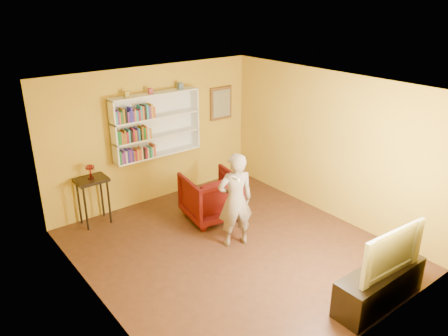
{
  "coord_description": "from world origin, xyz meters",
  "views": [
    {
      "loc": [
        -3.93,
        -4.79,
        3.97
      ],
      "look_at": [
        0.4,
        0.75,
        1.12
      ],
      "focal_mm": 35.0,
      "sensor_mm": 36.0,
      "label": 1
    }
  ],
  "objects": [
    {
      "name": "console_table",
      "position": [
        -1.43,
        2.25,
        0.74
      ],
      "size": [
        0.55,
        0.42,
        0.89
      ],
      "color": "black",
      "rests_on": "ground"
    },
    {
      "name": "books_row_lower",
      "position": [
        -0.5,
        2.3,
        1.13
      ],
      "size": [
        0.75,
        0.19,
        0.26
      ],
      "color": "#166523",
      "rests_on": "bookshelf"
    },
    {
      "name": "books_row_upper",
      "position": [
        -0.45,
        2.3,
        1.89
      ],
      "size": [
        0.79,
        0.19,
        0.27
      ],
      "color": "teal",
      "rests_on": "bookshelf"
    },
    {
      "name": "game_remote",
      "position": [
        -0.07,
        -0.14,
        1.35
      ],
      "size": [
        0.04,
        0.15,
        0.04
      ],
      "primitive_type": "cube",
      "color": "white",
      "rests_on": "person"
    },
    {
      "name": "ornament_right",
      "position": [
        0.57,
        2.35,
        2.28
      ],
      "size": [
        0.09,
        0.09,
        0.12
      ],
      "primitive_type": "cube",
      "color": "slate",
      "rests_on": "bookshelf"
    },
    {
      "name": "books_row_middle",
      "position": [
        -0.53,
        2.3,
        1.51
      ],
      "size": [
        0.68,
        0.19,
        0.27
      ],
      "color": "#166523",
      "rests_on": "bookshelf"
    },
    {
      "name": "person",
      "position": [
        0.14,
        0.12,
        0.81
      ],
      "size": [
        0.69,
        0.57,
        1.63
      ],
      "primitive_type": "imported",
      "rotation": [
        0.0,
        0.0,
        2.8
      ],
      "color": "#7F6F5D",
      "rests_on": "ground"
    },
    {
      "name": "armchair",
      "position": [
        0.37,
        1.12,
        0.44
      ],
      "size": [
        1.08,
        1.1,
        0.88
      ],
      "primitive_type": "imported",
      "rotation": [
        0.0,
        0.0,
        2.99
      ],
      "color": "#410407",
      "rests_on": "ground"
    },
    {
      "name": "bookshelf",
      "position": [
        0.0,
        2.41,
        1.59
      ],
      "size": [
        1.8,
        0.29,
        1.23
      ],
      "color": "white",
      "rests_on": "room_shell"
    },
    {
      "name": "ornament_left",
      "position": [
        -0.56,
        2.35,
        2.27
      ],
      "size": [
        0.08,
        0.08,
        0.1
      ],
      "primitive_type": "cube",
      "color": "#A5902F",
      "rests_on": "bookshelf"
    },
    {
      "name": "television",
      "position": [
        0.73,
        -2.25,
        0.86
      ],
      "size": [
        1.16,
        0.22,
        0.66
      ],
      "primitive_type": "imported",
      "rotation": [
        0.0,
        0.0,
        -0.06
      ],
      "color": "black",
      "rests_on": "tv_cabinet"
    },
    {
      "name": "room_shell",
      "position": [
        0.0,
        0.0,
        1.02
      ],
      "size": [
        5.3,
        5.8,
        2.88
      ],
      "color": "#412314",
      "rests_on": "ground"
    },
    {
      "name": "ruby_lustre",
      "position": [
        -1.43,
        2.25,
        1.08
      ],
      "size": [
        0.16,
        0.16,
        0.26
      ],
      "color": "maroon",
      "rests_on": "console_table"
    },
    {
      "name": "tv_cabinet",
      "position": [
        0.73,
        -2.25,
        0.26
      ],
      "size": [
        1.48,
        0.45,
        0.53
      ],
      "primitive_type": "cube",
      "color": "black",
      "rests_on": "ground"
    },
    {
      "name": "ornament_centre",
      "position": [
        -0.08,
        2.35,
        2.26
      ],
      "size": [
        0.07,
        0.07,
        0.1
      ],
      "primitive_type": "cube",
      "color": "#A8384D",
      "rests_on": "bookshelf"
    },
    {
      "name": "framed_painting",
      "position": [
        1.65,
        2.46,
        1.75
      ],
      "size": [
        0.55,
        0.05,
        0.7
      ],
      "color": "brown",
      "rests_on": "room_shell"
    }
  ]
}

